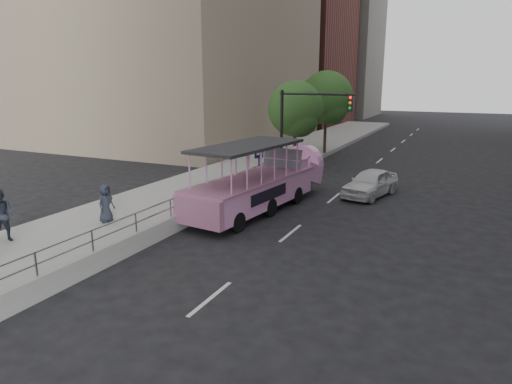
{
  "coord_description": "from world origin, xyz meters",
  "views": [
    {
      "loc": [
        6.95,
        -11.64,
        5.74
      ],
      "look_at": [
        0.19,
        2.59,
        1.86
      ],
      "focal_mm": 32.0,
      "sensor_mm": 36.0,
      "label": 1
    }
  ],
  "objects_px": {
    "parking_sign": "(259,160)",
    "street_tree_far": "(327,100)",
    "street_tree_near": "(296,111)",
    "pedestrian_far": "(106,203)",
    "car": "(370,183)",
    "duck_boat": "(263,183)",
    "pedestrian_mid": "(2,216)",
    "traffic_signal": "(302,121)"
  },
  "relations": [
    {
      "from": "parking_sign",
      "to": "street_tree_far",
      "type": "xyz_separation_m",
      "value": [
        -0.1,
        12.25,
        2.63
      ]
    },
    {
      "from": "parking_sign",
      "to": "street_tree_near",
      "type": "xyz_separation_m",
      "value": [
        -0.3,
        6.25,
        2.15
      ]
    },
    {
      "from": "pedestrian_far",
      "to": "street_tree_near",
      "type": "distance_m",
      "value": 15.04
    },
    {
      "from": "car",
      "to": "pedestrian_far",
      "type": "distance_m",
      "value": 12.83
    },
    {
      "from": "street_tree_near",
      "to": "street_tree_far",
      "type": "height_order",
      "value": "street_tree_far"
    },
    {
      "from": "duck_boat",
      "to": "car",
      "type": "xyz_separation_m",
      "value": [
        4.03,
        4.29,
        -0.46
      ]
    },
    {
      "from": "car",
      "to": "pedestrian_mid",
      "type": "relative_size",
      "value": 2.16
    },
    {
      "from": "duck_boat",
      "to": "pedestrian_mid",
      "type": "height_order",
      "value": "duck_boat"
    },
    {
      "from": "pedestrian_far",
      "to": "street_tree_far",
      "type": "bearing_deg",
      "value": -7.85
    },
    {
      "from": "street_tree_near",
      "to": "parking_sign",
      "type": "bearing_deg",
      "value": -87.21
    },
    {
      "from": "duck_boat",
      "to": "parking_sign",
      "type": "distance_m",
      "value": 3.22
    },
    {
      "from": "car",
      "to": "street_tree_near",
      "type": "distance_m",
      "value": 8.16
    },
    {
      "from": "street_tree_near",
      "to": "duck_boat",
      "type": "bearing_deg",
      "value": -78.71
    },
    {
      "from": "duck_boat",
      "to": "street_tree_far",
      "type": "bearing_deg",
      "value": 96.09
    },
    {
      "from": "pedestrian_far",
      "to": "traffic_signal",
      "type": "height_order",
      "value": "traffic_signal"
    },
    {
      "from": "pedestrian_mid",
      "to": "pedestrian_far",
      "type": "bearing_deg",
      "value": 27.19
    },
    {
      "from": "parking_sign",
      "to": "street_tree_far",
      "type": "bearing_deg",
      "value": 90.49
    },
    {
      "from": "car",
      "to": "parking_sign",
      "type": "relative_size",
      "value": 1.52
    },
    {
      "from": "car",
      "to": "traffic_signal",
      "type": "distance_m",
      "value": 5.26
    },
    {
      "from": "pedestrian_far",
      "to": "parking_sign",
      "type": "bearing_deg",
      "value": -18.65
    },
    {
      "from": "duck_boat",
      "to": "street_tree_far",
      "type": "relative_size",
      "value": 1.47
    },
    {
      "from": "duck_boat",
      "to": "parking_sign",
      "type": "relative_size",
      "value": 3.57
    },
    {
      "from": "duck_boat",
      "to": "car",
      "type": "bearing_deg",
      "value": 46.76
    },
    {
      "from": "duck_boat",
      "to": "pedestrian_far",
      "type": "xyz_separation_m",
      "value": [
        -4.21,
        -5.54,
        -0.08
      ]
    },
    {
      "from": "duck_boat",
      "to": "pedestrian_mid",
      "type": "bearing_deg",
      "value": -123.69
    },
    {
      "from": "parking_sign",
      "to": "street_tree_far",
      "type": "height_order",
      "value": "street_tree_far"
    },
    {
      "from": "pedestrian_mid",
      "to": "parking_sign",
      "type": "height_order",
      "value": "parking_sign"
    },
    {
      "from": "pedestrian_far",
      "to": "pedestrian_mid",
      "type": "bearing_deg",
      "value": 152.56
    },
    {
      "from": "traffic_signal",
      "to": "pedestrian_far",
      "type": "bearing_deg",
      "value": -109.73
    },
    {
      "from": "pedestrian_far",
      "to": "street_tree_far",
      "type": "relative_size",
      "value": 0.24
    },
    {
      "from": "street_tree_near",
      "to": "traffic_signal",
      "type": "bearing_deg",
      "value": -65.02
    },
    {
      "from": "duck_boat",
      "to": "car",
      "type": "height_order",
      "value": "duck_boat"
    },
    {
      "from": "duck_boat",
      "to": "street_tree_near",
      "type": "distance_m",
      "value": 9.61
    },
    {
      "from": "duck_boat",
      "to": "traffic_signal",
      "type": "xyz_separation_m",
      "value": [
        -0.21,
        5.62,
        2.36
      ]
    },
    {
      "from": "pedestrian_far",
      "to": "parking_sign",
      "type": "xyz_separation_m",
      "value": [
        2.71,
        8.34,
        0.61
      ]
    },
    {
      "from": "duck_boat",
      "to": "traffic_signal",
      "type": "relative_size",
      "value": 1.82
    },
    {
      "from": "parking_sign",
      "to": "duck_boat",
      "type": "bearing_deg",
      "value": -61.76
    },
    {
      "from": "traffic_signal",
      "to": "street_tree_far",
      "type": "distance_m",
      "value": 9.57
    },
    {
      "from": "pedestrian_mid",
      "to": "street_tree_near",
      "type": "xyz_separation_m",
      "value": [
        4.03,
        17.8,
        2.59
      ]
    },
    {
      "from": "car",
      "to": "street_tree_far",
      "type": "bearing_deg",
      "value": 131.2
    },
    {
      "from": "pedestrian_far",
      "to": "traffic_signal",
      "type": "xyz_separation_m",
      "value": [
        4.0,
        11.16,
        2.43
      ]
    },
    {
      "from": "car",
      "to": "traffic_signal",
      "type": "xyz_separation_m",
      "value": [
        -4.24,
        1.34,
        2.81
      ]
    }
  ]
}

